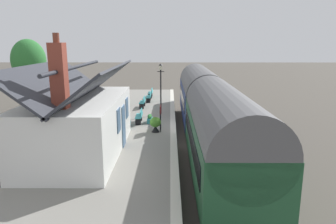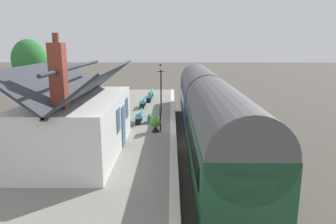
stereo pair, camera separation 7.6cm
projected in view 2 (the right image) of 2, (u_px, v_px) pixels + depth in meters
name	position (u px, v px, depth m)	size (l,w,h in m)	color
ground_plane	(192.00, 142.00, 19.65)	(160.00, 160.00, 0.00)	#4C473F
platform	(124.00, 135.00, 19.59)	(32.00, 6.61, 0.94)	gray
platform_edge_coping	(173.00, 127.00, 19.46)	(32.00, 0.36, 0.02)	beige
rail_near	(217.00, 141.00, 19.62)	(52.00, 0.08, 0.14)	gray
rail_far	(194.00, 141.00, 19.64)	(52.00, 0.08, 0.14)	gray
train	(208.00, 110.00, 18.46)	(20.57, 2.73, 4.32)	black
station_building	(80.00, 123.00, 14.76)	(8.17, 4.07, 5.58)	white
bench_by_lamp	(151.00, 93.00, 30.03)	(1.40, 0.44, 0.88)	teal
bench_platform_end	(140.00, 116.00, 20.51)	(1.41, 0.46, 0.88)	teal
bench_mid_platform	(143.00, 102.00, 25.35)	(1.41, 0.46, 0.88)	teal
bench_near_building	(150.00, 96.00, 27.86)	(1.41, 0.47, 0.88)	teal
planter_by_door	(127.00, 107.00, 23.98)	(1.00, 0.32, 0.64)	gray
planter_under_sign	(114.00, 109.00, 23.18)	(0.43, 0.43, 0.70)	black
planter_bench_right	(127.00, 123.00, 19.47)	(0.96, 0.32, 0.57)	teal
planter_corner_building	(155.00, 124.00, 18.38)	(0.68, 0.68, 0.98)	black
planter_edge_near	(150.00, 119.00, 20.61)	(0.82, 0.32, 0.57)	teal
planter_bench_left	(124.00, 100.00, 27.28)	(0.98, 0.32, 0.56)	teal
lamp_post_platform	(161.00, 79.00, 22.54)	(0.32, 0.50, 3.74)	black
station_sign_board	(160.00, 111.00, 18.51)	(0.96, 0.06, 1.57)	black
tree_behind_building	(29.00, 60.00, 27.60)	(2.92, 3.00, 6.47)	#4C3828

